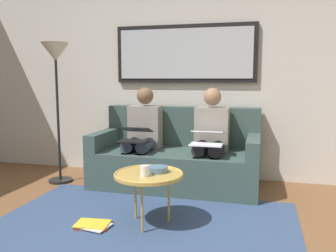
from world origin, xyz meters
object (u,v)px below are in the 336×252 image
Objects in this scene: couch at (177,158)px; standing_lamp at (56,68)px; person_right at (143,133)px; laptop_black at (136,135)px; laptop_white at (207,137)px; magazine_stack at (93,225)px; framed_mirror at (185,54)px; bowl at (158,169)px; person_left at (211,136)px; cup at (144,171)px; coffee_table at (149,175)px.

standing_lamp is at bearing 10.84° from couch.
laptop_black is at bearing 90.00° from person_right.
laptop_white reaches higher than magazine_stack.
framed_mirror reaches higher than bowl.
bowl is 0.54× the size of magazine_stack.
person_right is at bearing -89.71° from magazine_stack.
standing_lamp is at bearing 6.32° from person_left.
laptop_black is (0.80, 0.24, 0.02)m from person_left.
person_left is 3.62× the size of magazine_stack.
framed_mirror is 1.88m from bowl.
laptop_white is 0.84m from person_right.
bowl is (-0.11, 1.54, -1.08)m from framed_mirror.
framed_mirror is 2.00m from cup.
person_left reaches higher than coffee_table.
couch is 1.77m from standing_lamp.
magazine_stack is (0.43, 0.09, -0.47)m from cup.
person_left and person_right have the same top height.
cup is at bearing 65.84° from bowl.
laptop_black is (0.40, 0.70, -0.92)m from framed_mirror.
standing_lamp reaches higher than person_right.
person_left is at bearing -163.32° from laptop_black.
person_right is at bearing 9.62° from couch.
laptop_black is at bearing 37.56° from couch.
cup is at bearing 91.23° from framed_mirror.
couch is at bearing -169.16° from standing_lamp.
bowl is 1.13m from person_left.
coffee_table is at bearing 68.26° from laptop_white.
person_left is at bearing -90.00° from laptop_white.
person_right reaches higher than coffee_table.
cup is 0.08× the size of person_right.
person_left is 0.25m from laptop_white.
laptop_black is at bearing -63.84° from coffee_table.
laptop_white is (-0.40, 0.32, 0.32)m from couch.
person_right is 0.24m from laptop_black.
framed_mirror reaches higher than couch.
framed_mirror is at bearing -131.37° from person_right.
framed_mirror is 5.05× the size of laptop_black.
bowl is at bearing 115.07° from person_right.
magazine_stack is (-0.01, 1.33, -0.59)m from person_right.
standing_lamp reaches higher than couch.
magazine_stack is (-0.01, 1.09, -0.61)m from laptop_black.
laptop_white is at bearing 90.00° from person_left.
magazine_stack is at bearing 77.49° from framed_mirror.
laptop_white is (-0.36, -0.90, 0.19)m from coffee_table.
laptop_white reaches higher than cup.
standing_lamp reaches higher than person_left.
cup is at bearing 143.94° from standing_lamp.
laptop_black is (0.45, -0.91, 0.19)m from coffee_table.
person_right reaches higher than magazine_stack.
bowl is 0.72m from magazine_stack.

